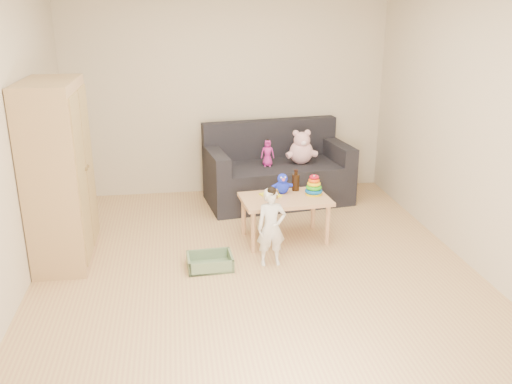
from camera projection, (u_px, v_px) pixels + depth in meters
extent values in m
plane|color=tan|center=(255.00, 266.00, 5.06)|extent=(4.50, 4.50, 0.00)
plane|color=beige|center=(228.00, 91.00, 6.74)|extent=(4.00, 0.00, 4.00)
plane|color=beige|center=(326.00, 234.00, 2.54)|extent=(4.00, 0.00, 4.00)
plane|color=beige|center=(9.00, 138.00, 4.35)|extent=(0.00, 4.50, 4.50)
plane|color=beige|center=(472.00, 123.00, 4.92)|extent=(0.00, 4.50, 4.50)
cube|color=tan|center=(58.00, 174.00, 4.97)|extent=(0.47, 0.94, 1.70)
cube|color=black|center=(278.00, 183.00, 6.67)|extent=(1.82, 1.08, 0.48)
cube|color=tan|center=(285.00, 219.00, 5.57)|extent=(0.93, 0.63, 0.46)
imported|color=white|center=(271.00, 228.00, 5.00)|extent=(0.27, 0.19, 0.73)
imported|color=#CF269B|center=(268.00, 153.00, 6.45)|extent=(0.17, 0.13, 0.31)
cylinder|color=yellow|center=(314.00, 194.00, 5.58)|extent=(0.17, 0.17, 0.02)
cylinder|color=silver|center=(314.00, 184.00, 5.55)|extent=(0.02, 0.02, 0.20)
torus|color=#0A59A9|center=(314.00, 191.00, 5.57)|extent=(0.18, 0.18, 0.04)
torus|color=green|center=(314.00, 187.00, 5.56)|extent=(0.16, 0.16, 0.04)
torus|color=yellow|center=(314.00, 184.00, 5.54)|extent=(0.14, 0.14, 0.04)
torus|color=#FF510D|center=(314.00, 180.00, 5.53)|extent=(0.12, 0.12, 0.04)
torus|color=red|center=(314.00, 177.00, 5.52)|extent=(0.10, 0.10, 0.03)
cylinder|color=black|center=(296.00, 182.00, 5.68)|extent=(0.08, 0.08, 0.18)
cylinder|color=black|center=(296.00, 173.00, 5.65)|extent=(0.04, 0.04, 0.05)
cylinder|color=black|center=(296.00, 170.00, 5.64)|extent=(0.04, 0.04, 0.01)
cube|color=#FCFC1A|center=(270.00, 195.00, 5.55)|extent=(0.23, 0.23, 0.01)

